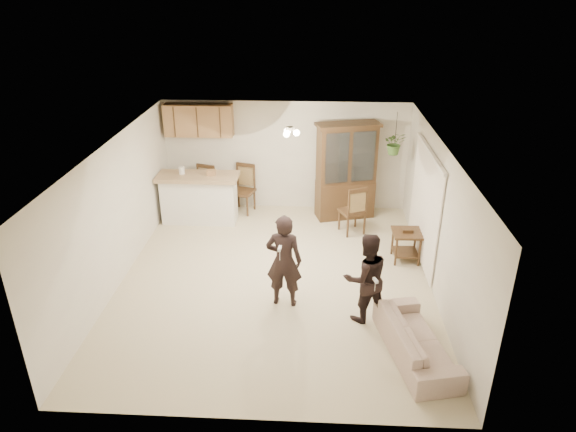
{
  "coord_description": "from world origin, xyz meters",
  "views": [
    {
      "loc": [
        0.65,
        -7.88,
        4.97
      ],
      "look_at": [
        0.21,
        0.4,
        1.08
      ],
      "focal_mm": 32.0,
      "sensor_mm": 36.0,
      "label": 1
    }
  ],
  "objects_px": {
    "sofa": "(417,334)",
    "child": "(365,282)",
    "chair_bar": "(203,200)",
    "chair_hutch_left": "(243,199)",
    "china_hutch": "(346,172)",
    "side_table": "(406,245)",
    "chair_hutch_right": "(352,219)",
    "adult": "(284,256)"
  },
  "relations": [
    {
      "from": "child",
      "to": "chair_bar",
      "type": "bearing_deg",
      "value": -66.38
    },
    {
      "from": "child",
      "to": "chair_hutch_right",
      "type": "distance_m",
      "value": 3.08
    },
    {
      "from": "chair_hutch_left",
      "to": "china_hutch",
      "type": "bearing_deg",
      "value": 14.2
    },
    {
      "from": "sofa",
      "to": "chair_hutch_left",
      "type": "distance_m",
      "value": 5.75
    },
    {
      "from": "chair_bar",
      "to": "sofa",
      "type": "bearing_deg",
      "value": -32.13
    },
    {
      "from": "adult",
      "to": "chair_bar",
      "type": "relative_size",
      "value": 1.63
    },
    {
      "from": "china_hutch",
      "to": "side_table",
      "type": "bearing_deg",
      "value": -76.36
    },
    {
      "from": "adult",
      "to": "china_hutch",
      "type": "height_order",
      "value": "china_hutch"
    },
    {
      "from": "sofa",
      "to": "child",
      "type": "height_order",
      "value": "child"
    },
    {
      "from": "china_hutch",
      "to": "chair_hutch_right",
      "type": "distance_m",
      "value": 1.12
    },
    {
      "from": "side_table",
      "to": "child",
      "type": "bearing_deg",
      "value": -116.37
    },
    {
      "from": "adult",
      "to": "chair_hutch_left",
      "type": "distance_m",
      "value": 3.86
    },
    {
      "from": "side_table",
      "to": "chair_hutch_right",
      "type": "bearing_deg",
      "value": 129.94
    },
    {
      "from": "china_hutch",
      "to": "chair_hutch_right",
      "type": "height_order",
      "value": "china_hutch"
    },
    {
      "from": "china_hutch",
      "to": "chair_hutch_left",
      "type": "xyz_separation_m",
      "value": [
        -2.33,
        0.11,
        -0.75
      ]
    },
    {
      "from": "adult",
      "to": "child",
      "type": "height_order",
      "value": "adult"
    },
    {
      "from": "child",
      "to": "adult",
      "type": "bearing_deg",
      "value": -32.51
    },
    {
      "from": "sofa",
      "to": "chair_bar",
      "type": "xyz_separation_m",
      "value": [
        -4.03,
        4.71,
        -0.06
      ]
    },
    {
      "from": "china_hutch",
      "to": "chair_bar",
      "type": "relative_size",
      "value": 1.95
    },
    {
      "from": "child",
      "to": "chair_hutch_left",
      "type": "height_order",
      "value": "child"
    },
    {
      "from": "chair_bar",
      "to": "chair_hutch_right",
      "type": "relative_size",
      "value": 1.02
    },
    {
      "from": "adult",
      "to": "side_table",
      "type": "bearing_deg",
      "value": -138.86
    },
    {
      "from": "adult",
      "to": "chair_hutch_right",
      "type": "xyz_separation_m",
      "value": [
        1.28,
        2.71,
        -0.6
      ]
    },
    {
      "from": "child",
      "to": "china_hutch",
      "type": "height_order",
      "value": "china_hutch"
    },
    {
      "from": "sofa",
      "to": "china_hutch",
      "type": "bearing_deg",
      "value": -2.62
    },
    {
      "from": "sofa",
      "to": "child",
      "type": "bearing_deg",
      "value": 26.22
    },
    {
      "from": "side_table",
      "to": "chair_bar",
      "type": "xyz_separation_m",
      "value": [
        -4.31,
        1.95,
        -0.0
      ]
    },
    {
      "from": "child",
      "to": "chair_bar",
      "type": "xyz_separation_m",
      "value": [
        -3.36,
        3.86,
        -0.36
      ]
    },
    {
      "from": "chair_hutch_right",
      "to": "chair_hutch_left",
      "type": "bearing_deg",
      "value": -44.79
    },
    {
      "from": "china_hutch",
      "to": "child",
      "type": "bearing_deg",
      "value": -103.35
    },
    {
      "from": "chair_hutch_left",
      "to": "chair_hutch_right",
      "type": "bearing_deg",
      "value": -3.63
    },
    {
      "from": "china_hutch",
      "to": "chair_hutch_right",
      "type": "xyz_separation_m",
      "value": [
        0.12,
        -0.81,
        -0.76
      ]
    },
    {
      "from": "chair_bar",
      "to": "chair_hutch_left",
      "type": "xyz_separation_m",
      "value": [
        0.9,
        0.11,
        0.0
      ]
    },
    {
      "from": "side_table",
      "to": "chair_bar",
      "type": "bearing_deg",
      "value": 155.62
    },
    {
      "from": "sofa",
      "to": "child",
      "type": "relative_size",
      "value": 1.39
    },
    {
      "from": "side_table",
      "to": "chair_hutch_left",
      "type": "height_order",
      "value": "chair_hutch_left"
    },
    {
      "from": "china_hutch",
      "to": "chair_hutch_left",
      "type": "height_order",
      "value": "china_hutch"
    },
    {
      "from": "chair_bar",
      "to": "chair_hutch_left",
      "type": "distance_m",
      "value": 0.91
    },
    {
      "from": "chair_bar",
      "to": "china_hutch",
      "type": "bearing_deg",
      "value": 17.27
    },
    {
      "from": "chair_hutch_right",
      "to": "china_hutch",
      "type": "bearing_deg",
      "value": -105.51
    },
    {
      "from": "side_table",
      "to": "chair_bar",
      "type": "distance_m",
      "value": 4.73
    },
    {
      "from": "adult",
      "to": "china_hutch",
      "type": "bearing_deg",
      "value": -102.01
    }
  ]
}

